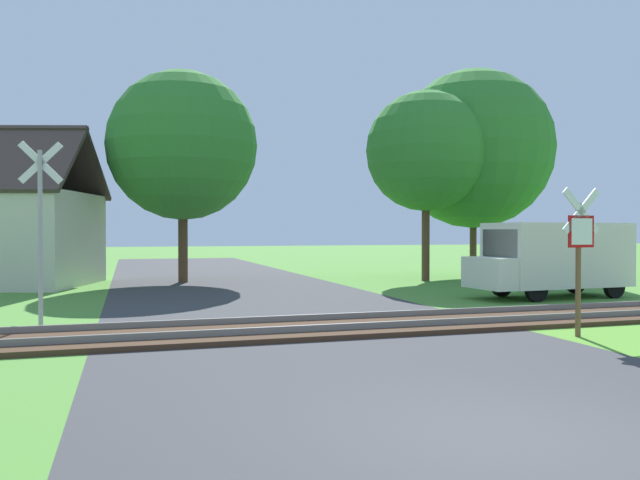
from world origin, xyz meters
The scene contains 9 objects.
ground_plane centered at (0.00, 0.00, 0.00)m, with size 160.00×160.00×0.00m, color #4C8433.
road_asphalt centered at (0.00, 2.00, 0.00)m, with size 8.26×80.00×0.01m, color #38383A.
rail_track centered at (0.00, 7.00, 0.06)m, with size 60.00×2.60×0.22m.
stop_sign_near centered at (4.59, 4.74, 1.68)m, with size 0.88×0.16×2.81m.
crossing_sign_far centered at (-5.21, 8.85, 2.20)m, with size 0.87×0.17×3.83m.
tree_right centered at (7.96, 17.73, 5.21)m, with size 4.83×4.83×7.64m.
tree_center centered at (-1.45, 19.85, 5.33)m, with size 5.80×5.80×8.24m.
tree_far centered at (10.89, 18.98, 5.57)m, with size 6.86×6.86×9.00m.
mail_truck centered at (8.69, 10.81, 1.24)m, with size 5.00×2.15×2.24m.
Camera 1 is at (-3.51, -4.97, 1.98)m, focal length 35.00 mm.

